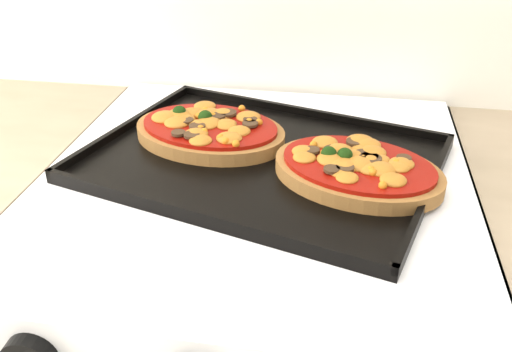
# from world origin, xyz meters

# --- Properties ---
(baking_tray) EXTENTS (0.55, 0.47, 0.02)m
(baking_tray) POSITION_xyz_m (0.01, 1.71, 0.92)
(baking_tray) COLOR black
(baking_tray) RESTS_ON stove
(pizza_left) EXTENTS (0.26, 0.21, 0.03)m
(pizza_left) POSITION_xyz_m (-0.08, 1.76, 0.94)
(pizza_left) COLOR #9F6E37
(pizza_left) RESTS_ON baking_tray
(pizza_right) EXTENTS (0.27, 0.23, 0.03)m
(pizza_right) POSITION_xyz_m (0.14, 1.67, 0.94)
(pizza_right) COLOR #9F6E37
(pizza_right) RESTS_ON baking_tray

